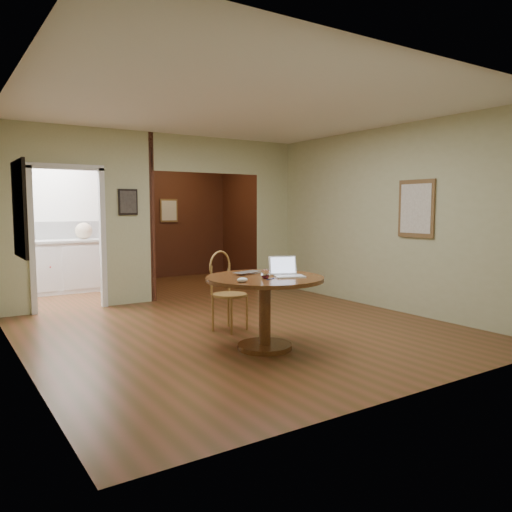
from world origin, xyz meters
TOP-DOWN VIEW (x-y plane):
  - floor at (0.00, 0.00)m, footprint 5.00×5.00m
  - room_shell at (-0.47, 3.10)m, footprint 5.20×7.50m
  - dining_table at (-0.23, -0.75)m, footprint 1.25×1.25m
  - chair at (-0.17, 0.20)m, footprint 0.53×0.53m
  - open_laptop at (-0.03, -0.86)m, footprint 0.36×0.36m
  - closed_laptop at (-0.27, -0.53)m, footprint 0.40×0.32m
  - mouse at (-0.65, -0.97)m, footprint 0.12×0.07m
  - wine_glass at (-0.32, -0.89)m, footprint 0.09×0.09m
  - pen at (-0.30, -0.96)m, footprint 0.13×0.06m
  - kitchen_cabinet at (-1.35, 4.20)m, footprint 2.06×0.60m
  - grocery_bag at (-0.85, 4.20)m, footprint 0.30×0.26m

SIDE VIEW (x-z plane):
  - floor at x=0.00m, z-range 0.00..0.00m
  - kitchen_cabinet at x=-1.35m, z-range 0.00..0.94m
  - chair at x=-0.17m, z-range 0.06..1.04m
  - dining_table at x=-0.23m, z-range 0.19..0.97m
  - pen at x=-0.30m, z-range 0.78..0.79m
  - closed_laptop at x=-0.27m, z-range 0.78..0.81m
  - mouse at x=-0.65m, z-range 0.78..0.83m
  - wine_glass at x=-0.32m, z-range 0.78..0.89m
  - open_laptop at x=-0.03m, z-range 0.74..0.95m
  - grocery_bag at x=-0.85m, z-range 0.94..1.24m
  - room_shell at x=-0.47m, z-range -1.21..3.79m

